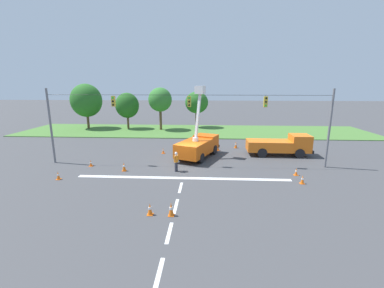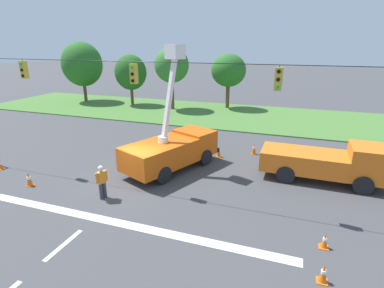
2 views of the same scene
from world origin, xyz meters
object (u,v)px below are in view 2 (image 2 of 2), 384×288
at_px(traffic_cone_mid_right, 219,152).
at_px(traffic_cone_lane_edge_b, 128,150).
at_px(tree_east, 229,71).
at_px(traffic_cone_near_bucket, 323,273).
at_px(tree_west, 131,72).
at_px(road_worker, 102,180).
at_px(traffic_cone_lane_edge_a, 0,165).
at_px(tree_centre, 172,65).
at_px(traffic_cone_foreground_right, 29,179).
at_px(traffic_cone_mid_left, 254,149).
at_px(utility_truck_support_near, 328,162).
at_px(utility_truck_bucket_lift, 172,148).
at_px(traffic_cone_centre_line, 325,240).
at_px(tree_far_west, 82,64).

bearing_deg(traffic_cone_mid_right, traffic_cone_lane_edge_b, -165.30).
relative_size(tree_east, traffic_cone_near_bucket, 9.07).
bearing_deg(traffic_cone_lane_edge_b, tree_west, 119.01).
xyz_separation_m(road_worker, traffic_cone_lane_edge_a, (-8.22, 1.01, -0.71)).
bearing_deg(tree_centre, traffic_cone_foreground_right, -89.10).
height_order(road_worker, traffic_cone_foreground_right, road_worker).
distance_m(tree_centre, road_worker, 21.73).
height_order(traffic_cone_foreground_right, traffic_cone_lane_edge_b, traffic_cone_foreground_right).
bearing_deg(tree_east, traffic_cone_mid_left, -70.08).
bearing_deg(utility_truck_support_near, traffic_cone_near_bucket, -94.23).
distance_m(traffic_cone_foreground_right, traffic_cone_near_bucket, 14.94).
distance_m(traffic_cone_foreground_right, traffic_cone_mid_right, 11.65).
distance_m(road_worker, traffic_cone_near_bucket, 10.42).
height_order(tree_west, utility_truck_bucket_lift, utility_truck_bucket_lift).
xyz_separation_m(utility_truck_support_near, traffic_cone_centre_line, (-0.46, -6.40, -0.83)).
relative_size(tree_centre, traffic_cone_foreground_right, 8.63).
xyz_separation_m(traffic_cone_near_bucket, traffic_cone_centre_line, (0.16, 1.90, -0.02)).
relative_size(tree_centre, utility_truck_bucket_lift, 0.95).
height_order(tree_centre, traffic_cone_mid_right, tree_centre).
xyz_separation_m(utility_truck_bucket_lift, traffic_cone_centre_line, (8.48, -5.15, -1.04)).
height_order(tree_centre, traffic_cone_centre_line, tree_centre).
bearing_deg(traffic_cone_mid_left, road_worker, -125.05).
height_order(traffic_cone_mid_left, traffic_cone_lane_edge_b, traffic_cone_mid_left).
relative_size(traffic_cone_mid_right, traffic_cone_lane_edge_b, 1.07).
bearing_deg(traffic_cone_foreground_right, tree_centre, 90.90).
relative_size(utility_truck_bucket_lift, traffic_cone_foreground_right, 9.05).
xyz_separation_m(traffic_cone_foreground_right, traffic_cone_centre_line, (14.94, -0.31, -0.09)).
bearing_deg(tree_centre, traffic_cone_mid_left, -46.60).
bearing_deg(traffic_cone_lane_edge_b, traffic_cone_mid_right, 14.70).
height_order(tree_east, road_worker, tree_east).
relative_size(tree_centre, traffic_cone_mid_left, 8.56).
distance_m(tree_centre, utility_truck_bucket_lift, 17.85).
relative_size(tree_centre, tree_east, 1.11).
bearing_deg(traffic_cone_lane_edge_b, tree_centre, 100.82).
height_order(tree_west, traffic_cone_foreground_right, tree_west).
distance_m(traffic_cone_mid_left, traffic_cone_lane_edge_b, 8.89).
distance_m(tree_west, traffic_cone_foreground_right, 22.79).
xyz_separation_m(tree_east, traffic_cone_foreground_right, (-5.58, -23.70, -4.02)).
bearing_deg(utility_truck_bucket_lift, tree_far_west, 139.42).
bearing_deg(traffic_cone_near_bucket, tree_far_west, 139.53).
relative_size(tree_west, traffic_cone_foreground_right, 7.56).
bearing_deg(tree_west, traffic_cone_centre_line, -46.22).
bearing_deg(traffic_cone_lane_edge_a, tree_east, 67.88).
xyz_separation_m(tree_east, traffic_cone_lane_edge_b, (-3.09, -17.58, -4.13)).
xyz_separation_m(utility_truck_support_near, traffic_cone_foreground_right, (-15.39, -6.08, -0.74)).
height_order(utility_truck_support_near, road_worker, utility_truck_support_near).
height_order(tree_west, utility_truck_support_near, tree_west).
distance_m(tree_east, traffic_cone_mid_left, 16.09).
bearing_deg(traffic_cone_mid_left, tree_east, 109.92).
relative_size(utility_truck_bucket_lift, traffic_cone_mid_right, 11.07).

